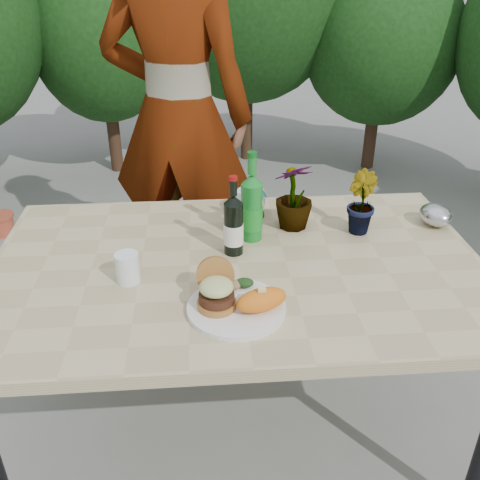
{
  "coord_description": "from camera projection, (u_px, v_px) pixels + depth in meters",
  "views": [
    {
      "loc": [
        -0.11,
        -1.47,
        1.65
      ],
      "look_at": [
        0.0,
        -0.08,
        0.88
      ],
      "focal_mm": 40.0,
      "sensor_mm": 36.0,
      "label": 1
    }
  ],
  "objects": [
    {
      "name": "ground",
      "position": [
        238.0,
        426.0,
        2.09
      ],
      "size": [
        80.0,
        80.0,
        0.0
      ],
      "primitive_type": "plane",
      "color": "slate",
      "rests_on": "ground"
    },
    {
      "name": "patio_table",
      "position": [
        238.0,
        278.0,
        1.76
      ],
      "size": [
        1.6,
        1.0,
        0.75
      ],
      "color": "tan",
      "rests_on": "ground"
    },
    {
      "name": "shrub_hedge",
      "position": [
        253.0,
        45.0,
        2.96
      ],
      "size": [
        6.95,
        5.21,
        2.32
      ],
      "color": "#382316",
      "rests_on": "ground"
    },
    {
      "name": "dinner_plate",
      "position": [
        236.0,
        308.0,
        1.5
      ],
      "size": [
        0.28,
        0.28,
        0.01
      ],
      "primitive_type": "cylinder",
      "color": "white",
      "rests_on": "patio_table"
    },
    {
      "name": "burger_stack",
      "position": [
        216.0,
        289.0,
        1.49
      ],
      "size": [
        0.11,
        0.16,
        0.11
      ],
      "color": "#B7722D",
      "rests_on": "dinner_plate"
    },
    {
      "name": "sweet_potato",
      "position": [
        261.0,
        300.0,
        1.47
      ],
      "size": [
        0.17,
        0.12,
        0.06
      ],
      "primitive_type": "ellipsoid",
      "rotation": [
        0.0,
        0.0,
        0.35
      ],
      "color": "orange",
      "rests_on": "dinner_plate"
    },
    {
      "name": "grilled_veg",
      "position": [
        240.0,
        284.0,
        1.58
      ],
      "size": [
        0.08,
        0.05,
        0.03
      ],
      "color": "olive",
      "rests_on": "dinner_plate"
    },
    {
      "name": "wine_bottle",
      "position": [
        234.0,
        226.0,
        1.74
      ],
      "size": [
        0.07,
        0.07,
        0.27
      ],
      "rotation": [
        0.0,
        0.0,
        0.24
      ],
      "color": "black",
      "rests_on": "patio_table"
    },
    {
      "name": "sparkling_water",
      "position": [
        252.0,
        208.0,
        1.82
      ],
      "size": [
        0.08,
        0.08,
        0.32
      ],
      "rotation": [
        0.0,
        0.0,
        0.14
      ],
      "color": "#167C26",
      "rests_on": "patio_table"
    },
    {
      "name": "plastic_cup",
      "position": [
        128.0,
        268.0,
        1.61
      ],
      "size": [
        0.07,
        0.07,
        0.09
      ],
      "primitive_type": "cylinder",
      "color": "white",
      "rests_on": "patio_table"
    },
    {
      "name": "seedling_left",
      "position": [
        256.0,
        203.0,
        1.9
      ],
      "size": [
        0.1,
        0.12,
        0.19
      ],
      "primitive_type": "imported",
      "rotation": [
        0.0,
        0.0,
        1.14
      ],
      "color": "#21591E",
      "rests_on": "patio_table"
    },
    {
      "name": "seedling_mid",
      "position": [
        360.0,
        202.0,
        1.87
      ],
      "size": [
        0.11,
        0.13,
        0.22
      ],
      "primitive_type": "imported",
      "rotation": [
        0.0,
        0.0,
        1.68
      ],
      "color": "#22521C",
      "rests_on": "patio_table"
    },
    {
      "name": "seedling_right",
      "position": [
        294.0,
        196.0,
        1.89
      ],
      "size": [
        0.18,
        0.18,
        0.25
      ],
      "primitive_type": "imported",
      "rotation": [
        0.0,
        0.0,
        3.5
      ],
      "color": "#2B5D20",
      "rests_on": "patio_table"
    },
    {
      "name": "blue_bowl",
      "position": [
        251.0,
        201.0,
        2.03
      ],
      "size": [
        0.13,
        0.13,
        0.09
      ],
      "primitive_type": "imported",
      "rotation": [
        0.0,
        0.0,
        -0.15
      ],
      "color": "white",
      "rests_on": "patio_table"
    },
    {
      "name": "foil_packet_right",
      "position": [
        436.0,
        215.0,
        1.95
      ],
      "size": [
        0.15,
        0.16,
        0.08
      ],
      "primitive_type": "ellipsoid",
      "rotation": [
        0.0,
        0.0,
        1.9
      ],
      "color": "#B5B7BC",
      "rests_on": "patio_table"
    },
    {
      "name": "person",
      "position": [
        178.0,
        117.0,
        2.46
      ],
      "size": [
        0.8,
        0.63,
        1.92
      ],
      "primitive_type": "imported",
      "rotation": [
        0.0,
        0.0,
        2.88
      ],
      "color": "#9C6F4E",
      "rests_on": "ground"
    },
    {
      "name": "terracotta_pot",
      "position": [
        2.0,
        224.0,
        3.45
      ],
      "size": [
        0.17,
        0.17,
        0.14
      ],
      "color": "#B6482E",
      "rests_on": "ground"
    }
  ]
}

